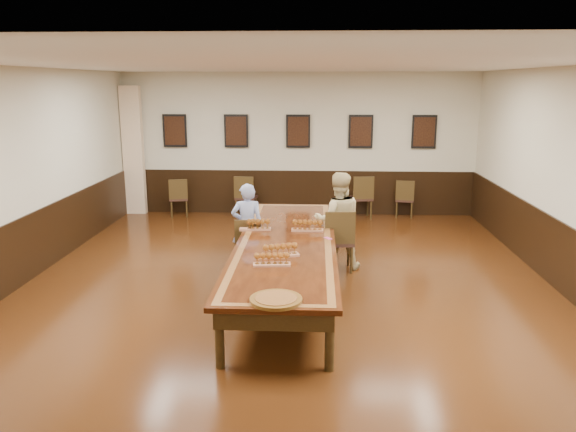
# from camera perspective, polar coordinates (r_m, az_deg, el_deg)

# --- Properties ---
(floor) EXTENTS (8.00, 10.00, 0.02)m
(floor) POSITION_cam_1_polar(r_m,az_deg,el_deg) (8.30, -0.18, -7.61)
(floor) COLOR black
(floor) RESTS_ON ground
(ceiling) EXTENTS (8.00, 10.00, 0.02)m
(ceiling) POSITION_cam_1_polar(r_m,az_deg,el_deg) (7.75, -0.20, 15.22)
(ceiling) COLOR white
(ceiling) RESTS_ON floor
(wall_back) EXTENTS (8.00, 0.02, 3.20)m
(wall_back) POSITION_cam_1_polar(r_m,az_deg,el_deg) (12.82, 1.04, 7.30)
(wall_back) COLOR beige
(wall_back) RESTS_ON floor
(wall_front) EXTENTS (8.00, 0.02, 3.20)m
(wall_front) POSITION_cam_1_polar(r_m,az_deg,el_deg) (3.07, -5.40, -13.03)
(wall_front) COLOR beige
(wall_front) RESTS_ON floor
(wall_left) EXTENTS (0.02, 10.00, 3.20)m
(wall_left) POSITION_cam_1_polar(r_m,az_deg,el_deg) (9.02, -26.60, 3.28)
(wall_left) COLOR beige
(wall_left) RESTS_ON floor
(chair_man) EXTENTS (0.47, 0.50, 0.88)m
(chair_man) POSITION_cam_1_polar(r_m,az_deg,el_deg) (9.05, -4.11, -2.82)
(chair_man) COLOR #321D16
(chair_man) RESTS_ON floor
(chair_woman) EXTENTS (0.51, 0.55, 1.01)m
(chair_woman) POSITION_cam_1_polar(r_m,az_deg,el_deg) (9.06, 5.13, -2.39)
(chair_woman) COLOR #321D16
(chair_woman) RESTS_ON floor
(spare_chair_a) EXTENTS (0.50, 0.53, 0.87)m
(spare_chair_a) POSITION_cam_1_polar(r_m,az_deg,el_deg) (12.95, -11.05, 1.90)
(spare_chair_a) COLOR #321D16
(spare_chair_a) RESTS_ON floor
(spare_chair_b) EXTENTS (0.50, 0.54, 0.95)m
(spare_chair_b) POSITION_cam_1_polar(r_m,az_deg,el_deg) (12.67, -4.26, 2.04)
(spare_chair_b) COLOR #321D16
(spare_chair_b) RESTS_ON floor
(spare_chair_c) EXTENTS (0.51, 0.54, 0.97)m
(spare_chair_c) POSITION_cam_1_polar(r_m,az_deg,el_deg) (12.63, 7.48, 1.96)
(spare_chair_c) COLOR #321D16
(spare_chair_c) RESTS_ON floor
(spare_chair_d) EXTENTS (0.47, 0.50, 0.86)m
(spare_chair_d) POSITION_cam_1_polar(r_m,az_deg,el_deg) (12.89, 11.78, 1.78)
(spare_chair_d) COLOR #321D16
(spare_chair_d) RESTS_ON floor
(person_man) EXTENTS (0.56, 0.41, 1.41)m
(person_man) POSITION_cam_1_polar(r_m,az_deg,el_deg) (9.07, -4.15, -1.06)
(person_man) COLOR #455EAE
(person_man) RESTS_ON floor
(person_woman) EXTENTS (0.83, 0.66, 1.58)m
(person_woman) POSITION_cam_1_polar(r_m,az_deg,el_deg) (9.09, 5.10, -0.48)
(person_woman) COLOR #D2BE83
(person_woman) RESTS_ON floor
(pink_phone) EXTENTS (0.13, 0.14, 0.01)m
(pink_phone) POSITION_cam_1_polar(r_m,az_deg,el_deg) (8.19, 4.07, -2.27)
(pink_phone) COLOR #D04588
(pink_phone) RESTS_ON conference_table
(curtain) EXTENTS (0.45, 0.18, 2.90)m
(curtain) POSITION_cam_1_polar(r_m,az_deg,el_deg) (13.31, -15.45, 6.40)
(curtain) COLOR beige
(curtain) RESTS_ON floor
(wainscoting) EXTENTS (8.00, 10.00, 1.00)m
(wainscoting) POSITION_cam_1_polar(r_m,az_deg,el_deg) (8.13, -0.18, -4.25)
(wainscoting) COLOR black
(wainscoting) RESTS_ON floor
(conference_table) EXTENTS (1.40, 5.00, 0.76)m
(conference_table) POSITION_cam_1_polar(r_m,az_deg,el_deg) (8.09, -0.18, -3.50)
(conference_table) COLOR black
(conference_table) RESTS_ON floor
(posters) EXTENTS (6.14, 0.04, 0.74)m
(posters) POSITION_cam_1_polar(r_m,az_deg,el_deg) (12.72, 1.03, 8.61)
(posters) COLOR black
(posters) RESTS_ON wall_back
(flight_a) EXTENTS (0.49, 0.18, 0.18)m
(flight_a) POSITION_cam_1_polar(r_m,az_deg,el_deg) (8.63, -3.25, -0.91)
(flight_a) COLOR #945A3E
(flight_a) RESTS_ON conference_table
(flight_b) EXTENTS (0.49, 0.16, 0.18)m
(flight_b) POSITION_cam_1_polar(r_m,az_deg,el_deg) (8.56, 1.99, -1.00)
(flight_b) COLOR #945A3E
(flight_b) RESTS_ON conference_table
(flight_c) EXTENTS (0.51, 0.30, 0.18)m
(flight_c) POSITION_cam_1_polar(r_m,az_deg,el_deg) (7.31, -0.79, -3.53)
(flight_c) COLOR #945A3E
(flight_c) RESTS_ON conference_table
(flight_d) EXTENTS (0.47, 0.18, 0.17)m
(flight_d) POSITION_cam_1_polar(r_m,az_deg,el_deg) (6.96, -1.66, -4.45)
(flight_d) COLOR #945A3E
(flight_d) RESTS_ON conference_table
(red_plate_grp) EXTENTS (0.19, 0.19, 0.02)m
(red_plate_grp) POSITION_cam_1_polar(r_m,az_deg,el_deg) (7.77, -0.48, -3.07)
(red_plate_grp) COLOR #BA0C13
(red_plate_grp) RESTS_ON conference_table
(carved_platter) EXTENTS (0.56, 0.56, 0.04)m
(carved_platter) POSITION_cam_1_polar(r_m,az_deg,el_deg) (5.89, -1.23, -8.48)
(carved_platter) COLOR #533210
(carved_platter) RESTS_ON conference_table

